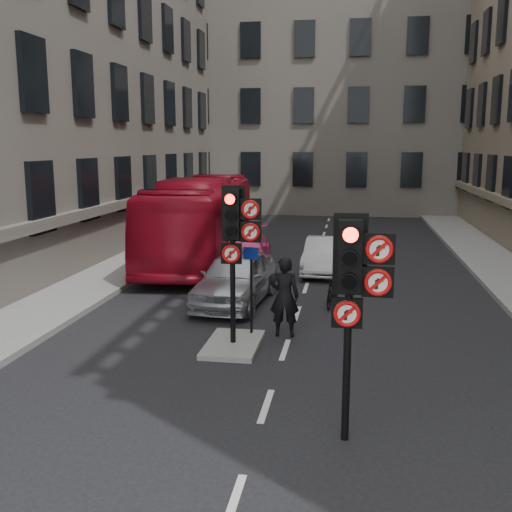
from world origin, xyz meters
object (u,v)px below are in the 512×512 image
(signal_near, at_px, (355,280))
(info_sign, at_px, (251,278))
(car_white, at_px, (324,255))
(motorcyclist, at_px, (284,297))
(motorcycle, at_px, (333,291))
(signal_far, at_px, (236,231))
(car_silver, at_px, (236,278))
(bus_red, at_px, (202,219))
(car_pink, at_px, (241,250))

(signal_near, bearing_deg, info_sign, 116.72)
(car_white, distance_m, motorcyclist, 7.56)
(signal_near, height_order, motorcycle, signal_near)
(signal_near, xyz_separation_m, motorcycle, (-0.56, 7.91, -2.13))
(signal_near, bearing_deg, signal_far, 123.02)
(car_silver, xyz_separation_m, motorcycle, (2.81, 0.09, -0.30))
(car_white, height_order, bus_red, bus_red)
(car_white, bearing_deg, motorcyclist, -92.33)
(car_pink, height_order, motorcyclist, motorcyclist)
(signal_far, xyz_separation_m, motorcycle, (2.04, 3.91, -2.25))
(car_silver, bearing_deg, signal_near, -62.22)
(car_white, height_order, car_pink, car_pink)
(signal_near, distance_m, motorcycle, 8.21)
(signal_far, distance_m, motorcycle, 4.95)
(car_silver, bearing_deg, signal_far, -74.15)
(signal_far, relative_size, info_sign, 1.70)
(motorcycle, xyz_separation_m, info_sign, (-1.83, -3.17, 1.02))
(signal_far, xyz_separation_m, car_white, (1.57, 8.54, -2.08))
(signal_far, bearing_deg, info_sign, 73.86)
(signal_near, relative_size, info_sign, 1.70)
(signal_near, relative_size, car_pink, 0.72)
(signal_near, relative_size, motorcyclist, 1.82)
(car_pink, xyz_separation_m, info_sign, (1.73, -7.88, 0.75))
(car_pink, relative_size, motorcycle, 3.27)
(car_pink, bearing_deg, signal_far, -84.90)
(signal_near, xyz_separation_m, bus_red, (-5.99, 14.19, -0.94))
(motorcyclist, bearing_deg, motorcycle, -113.36)
(car_white, height_order, info_sign, info_sign)
(signal_near, relative_size, signal_far, 1.00)
(motorcyclist, bearing_deg, signal_near, 104.85)
(signal_near, distance_m, bus_red, 15.43)
(signal_near, distance_m, signal_far, 4.77)
(motorcyclist, bearing_deg, car_silver, -61.25)
(motorcyclist, bearing_deg, car_pink, -75.00)
(bus_red, distance_m, motorcyclist, 10.19)
(bus_red, xyz_separation_m, motorcycle, (5.43, -6.28, -1.19))
(car_white, relative_size, motorcyclist, 1.93)
(car_white, xyz_separation_m, info_sign, (-1.36, -7.80, 0.85))
(signal_near, bearing_deg, car_white, 94.68)
(signal_far, relative_size, car_pink, 0.72)
(car_pink, distance_m, info_sign, 8.10)
(signal_far, distance_m, car_pink, 8.97)
(car_silver, relative_size, info_sign, 2.13)
(signal_near, height_order, bus_red, signal_near)
(car_pink, bearing_deg, bus_red, 135.11)
(signal_far, bearing_deg, motorcyclist, 45.91)
(motorcycle, relative_size, motorcyclist, 0.77)
(signal_near, relative_size, bus_red, 0.30)
(info_sign, bearing_deg, signal_far, -96.05)
(signal_near, distance_m, car_silver, 8.70)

